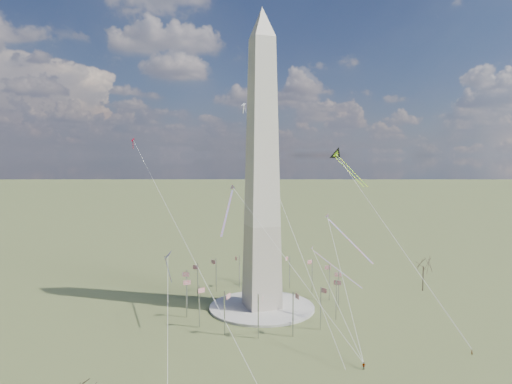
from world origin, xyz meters
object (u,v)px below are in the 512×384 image
object	(u,v)px
tree_near	(423,265)
kite_delta_black	(338,157)
washington_monument	(262,169)
person_east	(472,352)

from	to	relation	value
tree_near	kite_delta_black	xyz separation A→B (m)	(-29.11, 15.70, 41.69)
washington_monument	tree_near	world-z (taller)	washington_monument
washington_monument	person_east	size ratio (longest dim) A/B	67.56
tree_near	kite_delta_black	distance (m)	53.22
washington_monument	kite_delta_black	xyz separation A→B (m)	(36.77, 13.99, 4.01)
washington_monument	tree_near	bearing A→B (deg)	-1.49
tree_near	washington_monument	bearing A→B (deg)	178.51
tree_near	person_east	world-z (taller)	tree_near
washington_monument	person_east	world-z (taller)	washington_monument
tree_near	kite_delta_black	bearing A→B (deg)	151.66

